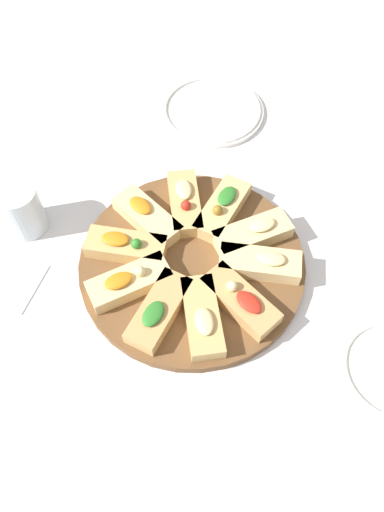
% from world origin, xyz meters
% --- Properties ---
extents(ground_plane, '(3.00, 3.00, 0.00)m').
position_xyz_m(ground_plane, '(0.00, 0.00, 0.00)').
color(ground_plane, white).
extents(serving_board, '(0.44, 0.44, 0.02)m').
position_xyz_m(serving_board, '(0.00, 0.00, 0.01)').
color(serving_board, brown).
rests_on(serving_board, ground_plane).
extents(focaccia_slice_0, '(0.16, 0.09, 0.05)m').
position_xyz_m(focaccia_slice_0, '(-0.13, -0.03, 0.04)').
color(focaccia_slice_0, tan).
rests_on(focaccia_slice_0, serving_board).
extents(focaccia_slice_1, '(0.14, 0.16, 0.04)m').
position_xyz_m(focaccia_slice_1, '(-0.08, -0.10, 0.04)').
color(focaccia_slice_1, '#E5C689').
rests_on(focaccia_slice_1, serving_board).
extents(focaccia_slice_2, '(0.07, 0.16, 0.05)m').
position_xyz_m(focaccia_slice_2, '(-0.01, -0.13, 0.04)').
color(focaccia_slice_2, tan).
rests_on(focaccia_slice_2, serving_board).
extents(focaccia_slice_3, '(0.13, 0.16, 0.05)m').
position_xyz_m(focaccia_slice_3, '(0.07, -0.11, 0.04)').
color(focaccia_slice_3, '#E5C689').
rests_on(focaccia_slice_3, serving_board).
extents(focaccia_slice_4, '(0.16, 0.11, 0.04)m').
position_xyz_m(focaccia_slice_4, '(0.12, -0.04, 0.04)').
color(focaccia_slice_4, tan).
rests_on(focaccia_slice_4, serving_board).
extents(focaccia_slice_5, '(0.16, 0.10, 0.04)m').
position_xyz_m(focaccia_slice_5, '(0.13, 0.03, 0.04)').
color(focaccia_slice_5, tan).
rests_on(focaccia_slice_5, serving_board).
extents(focaccia_slice_6, '(0.14, 0.15, 0.05)m').
position_xyz_m(focaccia_slice_6, '(0.08, 0.10, 0.04)').
color(focaccia_slice_6, tan).
rests_on(focaccia_slice_6, serving_board).
extents(focaccia_slice_7, '(0.06, 0.15, 0.04)m').
position_xyz_m(focaccia_slice_7, '(0.00, 0.13, 0.04)').
color(focaccia_slice_7, '#E5C689').
rests_on(focaccia_slice_7, serving_board).
extents(focaccia_slice_8, '(0.13, 0.16, 0.04)m').
position_xyz_m(focaccia_slice_8, '(-0.07, 0.11, 0.04)').
color(focaccia_slice_8, '#E5C689').
rests_on(focaccia_slice_8, serving_board).
extents(focaccia_slice_9, '(0.16, 0.11, 0.05)m').
position_xyz_m(focaccia_slice_9, '(-0.12, 0.05, 0.04)').
color(focaccia_slice_9, '#DBB775').
rests_on(focaccia_slice_9, serving_board).
extents(plate_left, '(0.25, 0.25, 0.02)m').
position_xyz_m(plate_left, '(-0.44, -0.01, 0.01)').
color(plate_left, white).
rests_on(plate_left, ground_plane).
extents(water_glass, '(0.08, 0.08, 0.11)m').
position_xyz_m(water_glass, '(-0.05, -0.35, 0.05)').
color(water_glass, silver).
rests_on(water_glass, ground_plane).
extents(napkin_stack, '(0.13, 0.12, 0.01)m').
position_xyz_m(napkin_stack, '(0.08, -0.33, 0.00)').
color(napkin_stack, white).
rests_on(napkin_stack, ground_plane).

